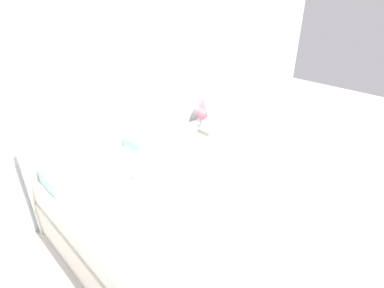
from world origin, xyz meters
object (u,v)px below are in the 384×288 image
(nightstand, at_px, (207,142))
(flower_vase, at_px, (202,115))
(bed, at_px, (174,208))
(table_lamp, at_px, (206,104))

(nightstand, distance_m, flower_vase, 0.46)
(nightstand, xyz_separation_m, flower_vase, (-0.13, -0.01, 0.44))
(nightstand, relative_size, flower_vase, 2.25)
(flower_vase, bearing_deg, nightstand, 4.31)
(bed, bearing_deg, nightstand, 30.16)
(bed, bearing_deg, flower_vase, 32.59)
(nightstand, height_order, flower_vase, flower_vase)
(bed, xyz_separation_m, table_lamp, (1.31, 0.82, 0.49))
(table_lamp, distance_m, flower_vase, 0.22)
(nightstand, bearing_deg, flower_vase, -175.69)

